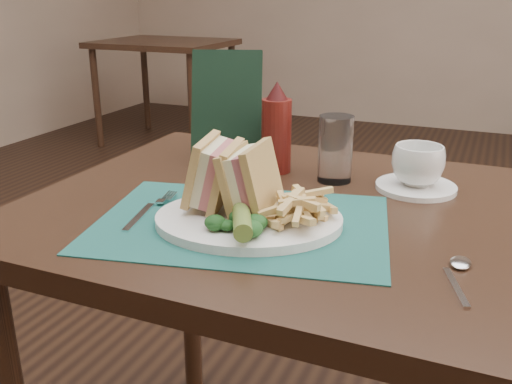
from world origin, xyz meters
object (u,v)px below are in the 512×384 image
Objects in this scene: check_presenter at (227,108)px; table_bg_left at (166,93)px; table_main at (283,376)px; sandwich_half_b at (238,177)px; saucer at (416,187)px; ketchup_bottle at (277,127)px; placemat at (241,223)px; sandwich_half_a at (201,172)px; plate at (249,220)px; coffee_cup at (418,165)px; drinking_glass at (335,149)px.

table_bg_left is at bearing 104.77° from check_presenter.
sandwich_half_b reaches higher than table_main.
saucer is 0.30m from ketchup_bottle.
placemat is 0.11m from sandwich_half_a.
table_main is 3.69× the size of check_presenter.
sandwich_half_b is at bearing -133.04° from saucer.
table_bg_left is 7.91× the size of sandwich_half_b.
plate is (-0.02, -0.12, 0.38)m from table_main.
check_presenter is at bearing 103.02° from plate.
coffee_cup is at bearing 0.00° from saucer.
sandwich_half_b is (1.89, -2.83, 0.45)m from table_bg_left.
check_presenter is (-0.20, 0.18, 0.49)m from table_main.
check_presenter is at bearing 176.30° from coffee_cup.
placemat is at bearing -80.12° from ketchup_bottle.
coffee_cup is 0.74× the size of drinking_glass.
coffee_cup is 0.41m from check_presenter.
ketchup_bottle is at bearing 173.98° from drinking_glass.
saucer reaches higher than table_main.
saucer is 1.15× the size of drinking_glass.
table_main is 0.46m from sandwich_half_b.
plate is at bearing -77.53° from ketchup_bottle.
drinking_glass is (0.06, 0.27, 0.06)m from plate.
plate is (1.92, -2.85, 0.38)m from table_bg_left.
table_main is 0.47m from drinking_glass.
sandwich_half_a is (1.83, -2.84, 0.45)m from table_bg_left.
sandwich_half_a is 1.03× the size of sandwich_half_b.
placemat is 2.50× the size of ketchup_bottle.
sandwich_half_b is 0.61× the size of ketchup_bottle.
table_main is 4.84× the size of ketchup_bottle.
ketchup_bottle is (-0.04, 0.27, 0.02)m from sandwich_half_b.
saucer reaches higher than table_bg_left.
sandwich_half_a is 0.31m from check_presenter.
table_bg_left is at bearing 129.82° from coffee_cup.
sandwich_half_b reaches higher than placemat.
plate reaches higher than table_main.
placemat is 4.09× the size of sandwich_half_b.
drinking_glass is at bearing 68.18° from sandwich_half_b.
plate is at bearing -128.27° from coffee_cup.
sandwich_half_b is 0.47× the size of check_presenter.
placemat is at bearing -130.05° from coffee_cup.
ketchup_bottle reaches higher than saucer.
sandwich_half_a reaches higher than table_main.
ketchup_bottle is at bearing 116.69° from table_main.
ketchup_bottle is (-0.13, 0.01, 0.03)m from drinking_glass.
check_presenter is (-0.16, 0.29, 0.04)m from sandwich_half_b.
ketchup_bottle is at bearing 179.10° from saucer.
sandwich_half_b is at bearing -82.00° from ketchup_bottle.
sandwich_half_a is (-0.09, 0.01, 0.07)m from plate.
sandwich_half_b is 0.36m from coffee_cup.
check_presenter is at bearing -55.70° from table_bg_left.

